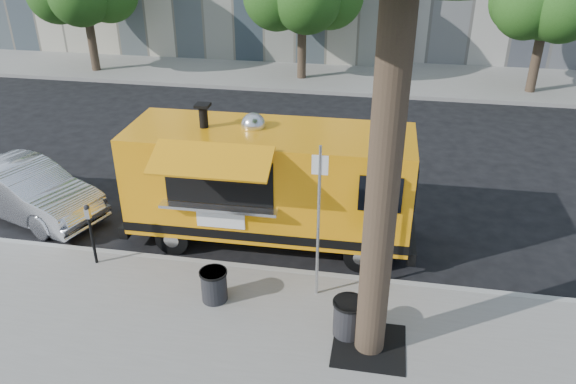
% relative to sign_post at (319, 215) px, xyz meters
% --- Properties ---
extents(ground, '(120.00, 120.00, 0.00)m').
position_rel_sign_post_xyz_m(ground, '(-1.55, 1.55, -1.85)').
color(ground, black).
rests_on(ground, ground).
extents(sidewalk, '(60.00, 6.00, 0.15)m').
position_rel_sign_post_xyz_m(sidewalk, '(-1.55, -2.45, -1.77)').
color(sidewalk, gray).
rests_on(sidewalk, ground).
extents(curb, '(60.00, 0.14, 0.16)m').
position_rel_sign_post_xyz_m(curb, '(-1.55, 0.62, -1.77)').
color(curb, '#999993').
rests_on(curb, ground).
extents(far_sidewalk, '(60.00, 5.00, 0.15)m').
position_rel_sign_post_xyz_m(far_sidewalk, '(-1.55, 15.05, -1.77)').
color(far_sidewalk, gray).
rests_on(far_sidewalk, ground).
extents(tree_well, '(1.20, 1.20, 0.02)m').
position_rel_sign_post_xyz_m(tree_well, '(1.05, -1.25, -1.69)').
color(tree_well, black).
rests_on(tree_well, sidewalk).
extents(sign_post, '(0.28, 0.06, 3.00)m').
position_rel_sign_post_xyz_m(sign_post, '(0.00, 0.00, 0.00)').
color(sign_post, silver).
rests_on(sign_post, sidewalk).
extents(parking_meter, '(0.11, 0.11, 1.33)m').
position_rel_sign_post_xyz_m(parking_meter, '(-4.55, 0.20, -0.87)').
color(parking_meter, black).
rests_on(parking_meter, sidewalk).
extents(food_truck, '(6.24, 2.92, 3.05)m').
position_rel_sign_post_xyz_m(food_truck, '(-1.31, 1.89, -0.41)').
color(food_truck, '#FF9C0D').
rests_on(food_truck, ground).
extents(sedan, '(4.22, 2.61, 1.31)m').
position_rel_sign_post_xyz_m(sedan, '(-7.16, 1.98, -1.19)').
color(sedan, silver).
rests_on(sedan, ground).
extents(trash_bin_left, '(0.52, 0.52, 0.62)m').
position_rel_sign_post_xyz_m(trash_bin_left, '(-1.82, -0.52, -1.37)').
color(trash_bin_left, black).
rests_on(trash_bin_left, sidewalk).
extents(trash_bin_right, '(0.56, 0.56, 0.67)m').
position_rel_sign_post_xyz_m(trash_bin_right, '(0.67, -1.00, -1.34)').
color(trash_bin_right, black).
rests_on(trash_bin_right, sidewalk).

